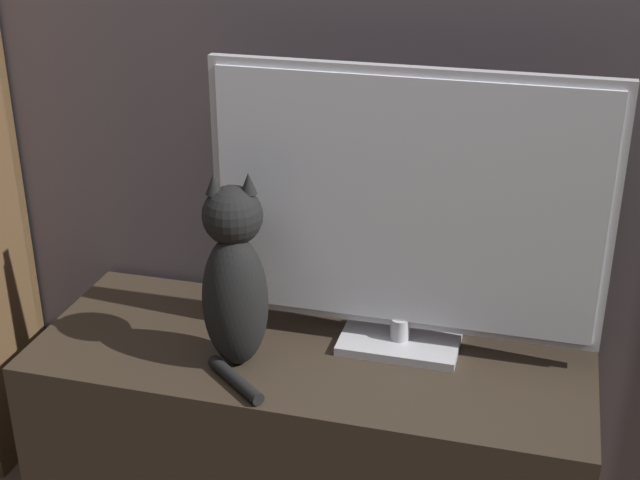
# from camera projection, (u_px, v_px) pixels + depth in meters

# --- Properties ---
(tv_stand) EXTENTS (1.26, 0.50, 0.53)m
(tv_stand) POSITION_uv_depth(u_px,v_px,m) (311.00, 445.00, 2.12)
(tv_stand) COLOR #33281E
(tv_stand) RESTS_ON ground_plane
(tv) EXTENTS (0.86, 0.16, 0.64)m
(tv) POSITION_uv_depth(u_px,v_px,m) (405.00, 212.00, 1.90)
(tv) COLOR #B7B7BC
(tv) RESTS_ON tv_stand
(cat) EXTENTS (0.19, 0.26, 0.44)m
(cat) POSITION_uv_depth(u_px,v_px,m) (235.00, 280.00, 1.89)
(cat) COLOR black
(cat) RESTS_ON tv_stand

